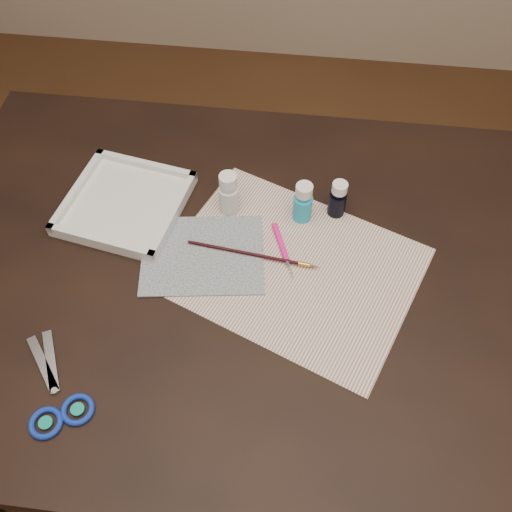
# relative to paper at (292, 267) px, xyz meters

# --- Properties ---
(ground) EXTENTS (3.50, 3.50, 0.02)m
(ground) POSITION_rel_paper_xyz_m (-0.07, -0.02, -0.76)
(ground) COLOR #422614
(ground) RESTS_ON ground
(table) EXTENTS (1.30, 0.90, 0.75)m
(table) POSITION_rel_paper_xyz_m (-0.07, -0.02, -0.38)
(table) COLOR black
(table) RESTS_ON ground
(paper) EXTENTS (0.54, 0.49, 0.00)m
(paper) POSITION_rel_paper_xyz_m (0.00, 0.00, 0.00)
(paper) COLOR silver
(paper) RESTS_ON table
(canvas) EXTENTS (0.25, 0.22, 0.00)m
(canvas) POSITION_rel_paper_xyz_m (-0.17, 0.01, 0.00)
(canvas) COLOR black
(canvas) RESTS_ON paper
(paint_bottle_white) EXTENTS (0.04, 0.04, 0.10)m
(paint_bottle_white) POSITION_rel_paper_xyz_m (-0.14, 0.13, 0.05)
(paint_bottle_white) COLOR silver
(paint_bottle_white) RESTS_ON table
(paint_bottle_cyan) EXTENTS (0.04, 0.04, 0.09)m
(paint_bottle_cyan) POSITION_rel_paper_xyz_m (0.01, 0.12, 0.04)
(paint_bottle_cyan) COLOR #1EA7CF
(paint_bottle_cyan) RESTS_ON table
(paint_bottle_navy) EXTENTS (0.04, 0.04, 0.08)m
(paint_bottle_navy) POSITION_rel_paper_xyz_m (0.08, 0.14, 0.04)
(paint_bottle_navy) COLOR black
(paint_bottle_navy) RESTS_ON table
(paintbrush) EXTENTS (0.26, 0.04, 0.01)m
(paintbrush) POSITION_rel_paper_xyz_m (-0.07, 0.01, 0.01)
(paintbrush) COLOR black
(paintbrush) RESTS_ON canvas
(craft_knife) EXTENTS (0.06, 0.13, 0.01)m
(craft_knife) POSITION_rel_paper_xyz_m (-0.02, 0.03, 0.01)
(craft_knife) COLOR #FF148B
(craft_knife) RESTS_ON paper
(scissors) EXTENTS (0.21, 0.23, 0.01)m
(scissors) POSITION_rel_paper_xyz_m (-0.38, -0.28, 0.00)
(scissors) COLOR silver
(scissors) RESTS_ON table
(palette_tray) EXTENTS (0.26, 0.26, 0.03)m
(palette_tray) POSITION_rel_paper_xyz_m (-0.35, 0.11, 0.01)
(palette_tray) COLOR silver
(palette_tray) RESTS_ON table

